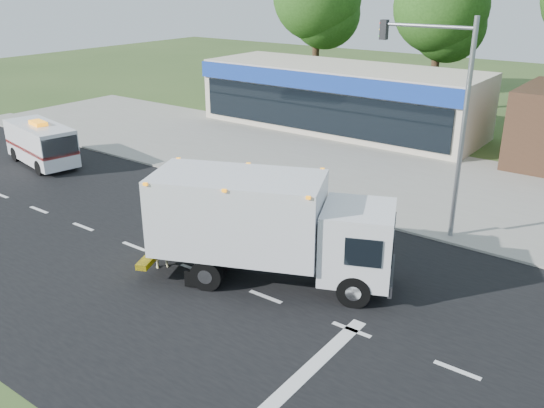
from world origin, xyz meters
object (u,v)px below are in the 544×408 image
object	(u,v)px
ems_box_truck	(265,222)
ambulance_van	(42,143)
emergency_worker	(161,242)
traffic_signal_pole	(448,106)

from	to	relation	value
ems_box_truck	ambulance_van	xyz separation A→B (m)	(-16.67, 2.96, -0.85)
emergency_worker	ems_box_truck	bearing A→B (deg)	-34.25
emergency_worker	ambulance_van	xyz separation A→B (m)	(-13.39, 4.35, 0.23)
ems_box_truck	ambulance_van	size ratio (longest dim) A/B	1.59
ambulance_van	traffic_signal_pole	distance (m)	20.44
ems_box_truck	ambulance_van	world-z (taller)	ems_box_truck
emergency_worker	traffic_signal_pole	size ratio (longest dim) A/B	0.24
ambulance_van	traffic_signal_pole	xyz separation A→B (m)	(19.75, 3.73, 3.76)
emergency_worker	traffic_signal_pole	xyz separation A→B (m)	(6.36, 8.08, 3.98)
ems_box_truck	traffic_signal_pole	distance (m)	7.91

